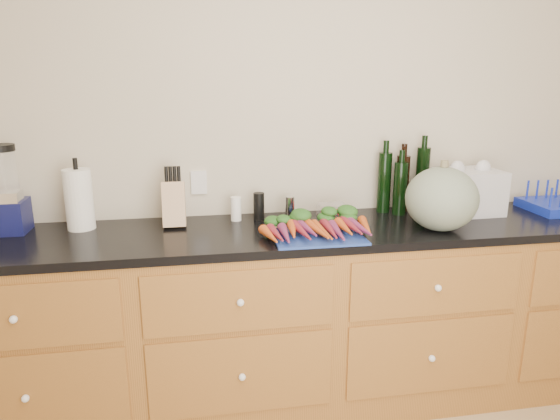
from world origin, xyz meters
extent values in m
cube|color=beige|center=(0.00, 1.62, 1.30)|extent=(4.10, 0.05, 2.60)
cube|color=brown|center=(0.00, 1.30, 0.45)|extent=(3.60, 0.60, 0.90)
cube|color=brown|center=(-1.35, 0.99, 0.72)|extent=(0.82, 0.01, 0.28)
sphere|color=white|center=(-1.35, 0.98, 0.72)|extent=(0.03, 0.03, 0.03)
cube|color=brown|center=(-1.35, 0.99, 0.36)|extent=(0.82, 0.01, 0.38)
sphere|color=white|center=(-1.35, 0.98, 0.36)|extent=(0.03, 0.03, 0.03)
cube|color=brown|center=(-0.45, 0.99, 0.72)|extent=(0.82, 0.01, 0.28)
sphere|color=white|center=(-0.45, 0.98, 0.72)|extent=(0.03, 0.03, 0.03)
cube|color=brown|center=(-0.45, 0.99, 0.36)|extent=(0.82, 0.01, 0.38)
sphere|color=white|center=(-0.45, 0.98, 0.36)|extent=(0.03, 0.03, 0.03)
cube|color=brown|center=(0.45, 0.99, 0.72)|extent=(0.82, 0.01, 0.28)
sphere|color=white|center=(0.45, 0.98, 0.72)|extent=(0.03, 0.03, 0.03)
cube|color=brown|center=(0.45, 0.99, 0.36)|extent=(0.82, 0.01, 0.38)
sphere|color=white|center=(0.45, 0.98, 0.36)|extent=(0.03, 0.03, 0.03)
cube|color=black|center=(0.00, 1.30, 0.92)|extent=(3.64, 0.62, 0.04)
cube|color=navy|center=(-0.08, 1.14, 0.95)|extent=(0.41, 0.31, 0.01)
cone|color=#CB4F17|center=(-0.30, 1.12, 0.97)|extent=(0.05, 0.22, 0.05)
cone|color=maroon|center=(-0.27, 1.12, 0.97)|extent=(0.05, 0.22, 0.05)
cone|color=#7B2654|center=(-0.23, 1.12, 0.97)|extent=(0.05, 0.22, 0.05)
cone|color=#CB4F17|center=(-0.20, 1.12, 0.97)|extent=(0.05, 0.22, 0.05)
cone|color=maroon|center=(-0.16, 1.12, 0.97)|extent=(0.05, 0.22, 0.05)
cone|color=#7B2654|center=(-0.13, 1.12, 0.97)|extent=(0.05, 0.22, 0.05)
cone|color=#CB4F17|center=(-0.09, 1.12, 0.97)|extent=(0.05, 0.22, 0.05)
ellipsoid|color=#254818|center=(-0.20, 1.28, 0.98)|extent=(0.22, 0.13, 0.07)
cone|color=#CB4F17|center=(-0.06, 1.12, 0.97)|extent=(0.05, 0.22, 0.05)
cone|color=maroon|center=(-0.03, 1.12, 0.97)|extent=(0.05, 0.22, 0.05)
cone|color=#7B2654|center=(0.01, 1.12, 0.97)|extent=(0.05, 0.22, 0.05)
cone|color=#CB4F17|center=(0.04, 1.12, 0.97)|extent=(0.05, 0.22, 0.05)
cone|color=maroon|center=(0.08, 1.12, 0.97)|extent=(0.05, 0.22, 0.05)
cone|color=#7B2654|center=(0.11, 1.12, 0.97)|extent=(0.05, 0.22, 0.05)
cone|color=#CB4F17|center=(0.14, 1.12, 0.97)|extent=(0.05, 0.22, 0.05)
ellipsoid|color=#254818|center=(0.04, 1.28, 0.98)|extent=(0.22, 0.13, 0.07)
ellipsoid|color=#5D6C5A|center=(0.52, 1.15, 1.09)|extent=(0.34, 0.34, 0.30)
cube|color=#0F134A|center=(-1.48, 1.46, 1.02)|extent=(0.16, 0.16, 0.15)
cube|color=silver|center=(-1.48, 1.43, 1.12)|extent=(0.14, 0.10, 0.05)
cylinder|color=white|center=(-1.48, 1.46, 1.22)|extent=(0.12, 0.12, 0.21)
cylinder|color=white|center=(-1.17, 1.46, 1.08)|extent=(0.13, 0.13, 0.29)
cube|color=tan|center=(-0.72, 1.44, 1.05)|extent=(0.11, 0.11, 0.22)
cylinder|color=white|center=(-0.42, 1.48, 1.00)|extent=(0.05, 0.05, 0.12)
cylinder|color=black|center=(-0.30, 1.48, 1.01)|extent=(0.06, 0.06, 0.14)
cylinder|color=silver|center=(-0.14, 1.48, 1.00)|extent=(0.05, 0.05, 0.11)
cube|color=white|center=(0.08, 1.47, 0.97)|extent=(0.14, 0.11, 0.07)
cylinder|color=black|center=(0.38, 1.52, 1.10)|extent=(0.07, 0.07, 0.32)
cylinder|color=black|center=(0.49, 1.53, 1.09)|extent=(0.07, 0.07, 0.30)
cylinder|color=black|center=(0.60, 1.52, 1.11)|extent=(0.07, 0.07, 0.34)
cylinder|color=black|center=(0.44, 1.46, 1.08)|extent=(0.07, 0.07, 0.28)
camera|label=1|loc=(-0.61, -0.97, 1.65)|focal=32.00mm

